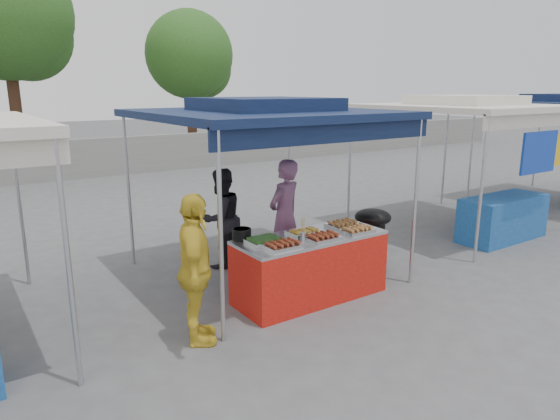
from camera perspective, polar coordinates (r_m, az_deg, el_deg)
ground_plane at (r=6.80m, az=2.89°, el=-9.63°), size 80.00×80.00×0.00m
back_wall at (r=16.54m, az=-20.88°, el=5.56°), size 40.00×0.25×1.20m
main_canopy at (r=7.05m, az=-1.73°, el=11.08°), size 3.20×3.20×2.57m
neighbor_stall_right at (r=10.03m, az=21.98°, el=6.48°), size 3.20×3.20×2.57m
tree_1 at (r=18.50m, az=-28.48°, el=18.58°), size 4.05×4.05×6.96m
tree_2 at (r=19.61m, az=-9.97°, el=16.65°), size 3.30×3.20×5.51m
vendor_table at (r=6.57m, az=3.47°, el=-6.51°), size 2.00×0.80×0.85m
food_tray_fl at (r=5.92m, az=0.29°, el=-4.09°), size 0.42×0.30×0.07m
food_tray_fm at (r=6.25m, az=4.87°, el=-3.17°), size 0.42×0.30×0.07m
food_tray_fr at (r=6.62m, az=8.76°, el=-2.30°), size 0.42×0.30×0.07m
food_tray_bl at (r=6.12m, az=-1.81°, el=-3.50°), size 0.42×0.30×0.07m
food_tray_bm at (r=6.48m, az=2.79°, el=-2.51°), size 0.42×0.30×0.07m
food_tray_br at (r=6.87m, az=7.18°, el=-1.67°), size 0.42×0.30×0.07m
cooking_pot at (r=6.26m, az=-4.41°, el=-2.76°), size 0.24×0.24×0.14m
skewer_cup at (r=6.21m, az=2.65°, el=-3.06°), size 0.08×0.08×0.10m
wok_burner at (r=7.75m, az=10.49°, el=-2.58°), size 0.55×0.55×0.93m
crate_left at (r=6.96m, az=-1.11°, el=-7.78°), size 0.48×0.33×0.29m
crate_right at (r=7.28m, az=2.41°, el=-6.81°), size 0.47×0.33×0.28m
crate_stacked at (r=7.19m, az=2.44°, el=-4.75°), size 0.44×0.31×0.27m
vendor_woman at (r=7.40m, az=0.53°, el=-0.71°), size 0.72×0.58×1.70m
helper_man at (r=7.67m, az=-6.73°, el=-0.94°), size 0.87×0.75×1.53m
customer_person at (r=5.37m, az=-9.64°, el=-6.81°), size 0.77×1.05×1.65m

